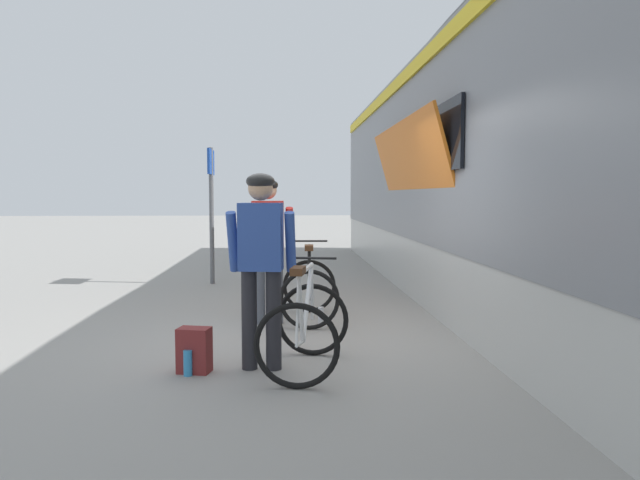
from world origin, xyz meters
TOP-DOWN VIEW (x-y plane):
  - ground_plane at (0.00, 0.00)m, footprint 80.00×80.00m
  - train_car at (3.12, 0.19)m, footprint 3.27×20.99m
  - cyclist_near_in_red at (-0.49, 0.89)m, footprint 0.61×0.31m
  - cyclist_far_in_blue at (-0.50, -1.01)m, footprint 0.64×0.35m
  - bicycle_near_black at (0.02, 1.02)m, footprint 0.76×1.10m
  - bicycle_far_white at (-0.11, -1.10)m, footprint 0.88×1.18m
  - backpack_on_platform at (-1.09, -1.08)m, footprint 0.31×0.24m
  - water_bottle_near_the_bikes at (0.15, 0.73)m, footprint 0.07×0.07m
  - water_bottle_by_the_backpack at (-1.13, -1.18)m, footprint 0.08×0.08m
  - platform_sign_post at (-1.57, 4.23)m, footprint 0.08×0.70m

SIDE VIEW (x-z plane):
  - ground_plane at x=0.00m, z-range 0.00..0.00m
  - water_bottle_by_the_backpack at x=-1.13m, z-range 0.00..0.23m
  - water_bottle_near_the_bikes at x=0.15m, z-range 0.00..0.23m
  - backpack_on_platform at x=-1.09m, z-range 0.00..0.40m
  - bicycle_near_black at x=0.02m, z-range -0.09..0.89m
  - bicycle_far_white at x=-0.11m, z-range -0.09..0.89m
  - cyclist_near_in_red at x=-0.49m, z-range 0.17..1.94m
  - cyclist_far_in_blue at x=-0.50m, z-range 0.17..1.94m
  - platform_sign_post at x=-1.57m, z-range 0.42..2.82m
  - train_car at x=3.12m, z-range 0.03..3.91m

